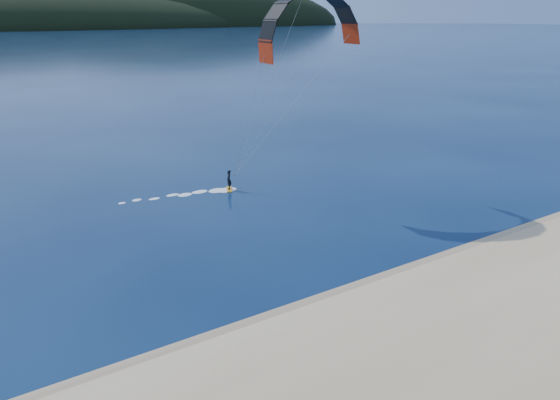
% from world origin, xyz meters
% --- Properties ---
extents(ground, '(1800.00, 1800.00, 0.00)m').
position_xyz_m(ground, '(0.00, 0.00, 0.00)').
color(ground, '#071636').
rests_on(ground, ground).
extents(wet_sand, '(220.00, 2.50, 0.10)m').
position_xyz_m(wet_sand, '(0.00, 4.50, 0.05)').
color(wet_sand, '#957B57').
rests_on(wet_sand, ground).
extents(kitesurfer_near, '(21.54, 8.13, 16.76)m').
position_xyz_m(kitesurfer_near, '(12.08, 21.13, 13.39)').
color(kitesurfer_near, gold).
rests_on(kitesurfer_near, ground).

